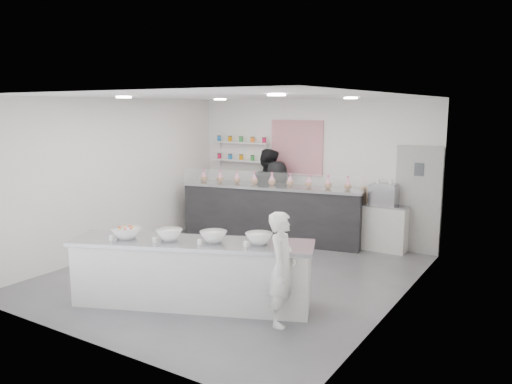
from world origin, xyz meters
TOP-DOWN VIEW (x-y plane):
  - floor at (0.00, 0.00)m, footprint 6.00×6.00m
  - ceiling at (0.00, 0.00)m, footprint 6.00×6.00m
  - back_wall at (0.00, 3.00)m, footprint 5.50×0.00m
  - left_wall at (-2.75, 0.00)m, footprint 0.00×6.00m
  - right_wall at (2.75, 0.00)m, footprint 0.00×6.00m
  - back_door at (2.30, 2.97)m, footprint 0.88×0.04m
  - pattern_panel at (-0.35, 2.98)m, footprint 1.25×0.03m
  - jar_shelf_lower at (-1.75, 2.90)m, footprint 1.45×0.22m
  - jar_shelf_upper at (-1.75, 2.90)m, footprint 1.45×0.22m
  - preserve_jars at (-1.75, 2.88)m, footprint 1.45×0.10m
  - downlight_0 at (-1.40, -1.00)m, footprint 0.24×0.24m
  - downlight_1 at (1.40, -1.00)m, footprint 0.24×0.24m
  - downlight_2 at (-1.40, 1.60)m, footprint 0.24×0.24m
  - downlight_3 at (1.40, 1.60)m, footprint 0.24×0.24m
  - prep_counter at (0.25, -1.40)m, footprint 3.51×2.07m
  - back_bar at (-0.55, 2.25)m, footprint 3.93×1.44m
  - sneeze_guard at (-0.48, 1.92)m, footprint 3.74×0.75m
  - espresso_ledge at (1.55, 2.78)m, footprint 1.25×0.40m
  - espresso_machine at (1.69, 2.78)m, footprint 0.52×0.36m
  - cup_stacks at (1.33, 2.78)m, footprint 0.24×0.24m
  - prep_bowls at (0.25, -1.40)m, footprint 2.34×1.35m
  - label_cards at (0.05, -1.87)m, footprint 2.01×0.04m
  - cookie_bags at (-0.55, 2.25)m, footprint 3.32×0.80m
  - woman_prep at (1.67, -1.29)m, footprint 0.48×0.62m
  - staff_left at (-0.86, 2.60)m, footprint 0.99×0.80m
  - staff_right at (-0.58, 2.50)m, footprint 0.94×0.75m

SIDE VIEW (x-z plane):
  - floor at x=0.00m, z-range 0.00..0.00m
  - espresso_ledge at x=1.55m, z-range 0.00..0.93m
  - prep_counter at x=0.25m, z-range 0.00..0.95m
  - back_bar at x=-0.55m, z-range 0.00..1.20m
  - woman_prep at x=1.67m, z-range 0.00..1.51m
  - staff_right at x=-0.58m, z-range 0.00..1.69m
  - staff_left at x=-0.86m, z-range 0.00..1.94m
  - label_cards at x=0.05m, z-range 0.95..1.02m
  - prep_bowls at x=0.25m, z-range 0.95..1.10m
  - back_door at x=2.30m, z-range 0.00..2.10m
  - cup_stacks at x=1.33m, z-range 0.93..1.25m
  - espresso_machine at x=1.69m, z-range 0.93..1.33m
  - cookie_bags at x=-0.55m, z-range 1.20..1.47m
  - sneeze_guard at x=-0.48m, z-range 1.20..1.53m
  - back_wall at x=0.00m, z-range -1.25..4.25m
  - left_wall at x=-2.75m, z-range -1.50..4.50m
  - right_wall at x=2.75m, z-range -1.50..4.50m
  - jar_shelf_lower at x=-1.75m, z-range 1.58..1.62m
  - preserve_jars at x=-1.75m, z-range 1.60..2.16m
  - pattern_panel at x=-0.35m, z-range 1.35..2.55m
  - jar_shelf_upper at x=-1.75m, z-range 2.00..2.04m
  - downlight_0 at x=-1.40m, z-range 2.97..2.99m
  - downlight_1 at x=1.40m, z-range 2.97..2.99m
  - downlight_2 at x=-1.40m, z-range 2.97..2.99m
  - downlight_3 at x=1.40m, z-range 2.97..2.99m
  - ceiling at x=0.00m, z-range 3.00..3.00m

